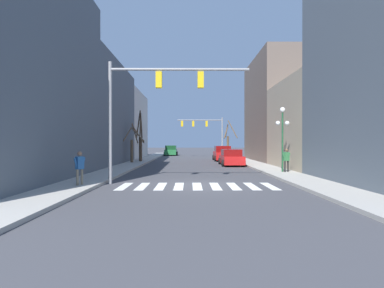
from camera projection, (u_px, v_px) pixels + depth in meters
name	position (u px, v px, depth m)	size (l,w,h in m)	color
ground_plane	(197.00, 185.00, 15.06)	(240.00, 240.00, 0.00)	#424247
sidewalk_left	(79.00, 184.00, 15.01)	(2.26, 90.00, 0.15)	#ADA89E
sidewalk_right	(314.00, 184.00, 15.10)	(2.26, 90.00, 0.15)	#ADA89E
building_row_left	(83.00, 108.00, 26.98)	(6.00, 38.46, 12.04)	#515B66
building_row_right	(314.00, 104.00, 24.95)	(6.00, 31.30, 11.84)	#515B66
crosswalk_stripes	(197.00, 186.00, 14.74)	(7.65, 2.60, 0.01)	white
traffic_signal_near	(151.00, 95.00, 15.65)	(7.37, 0.28, 6.39)	gray
traffic_signal_far	(205.00, 128.00, 44.93)	(6.80, 0.28, 5.96)	gray
street_lamp_right_corner	(283.00, 126.00, 20.63)	(0.95, 0.36, 4.46)	#1E4C2D
car_driving_toward_lane	(222.00, 154.00, 36.04)	(2.15, 4.80, 1.78)	red
car_parked_right_near	(231.00, 158.00, 28.52)	(2.12, 4.84, 1.53)	red
car_at_intersection	(171.00, 151.00, 50.91)	(2.20, 4.13, 1.70)	#236B38
pedestrian_on_left_sidewalk	(286.00, 158.00, 20.50)	(0.66, 0.37, 1.60)	black
pedestrian_on_right_sidewalk	(80.00, 165.00, 14.13)	(0.40, 0.64, 1.59)	#7A705B
street_tree_left_far	(228.00, 140.00, 50.62)	(2.30, 2.62, 5.84)	brown
street_tree_left_near	(133.00, 145.00, 30.88)	(2.04, 2.41, 4.03)	brown
street_tree_left_mid	(140.00, 141.00, 32.71)	(0.86, 2.24, 5.56)	#473828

